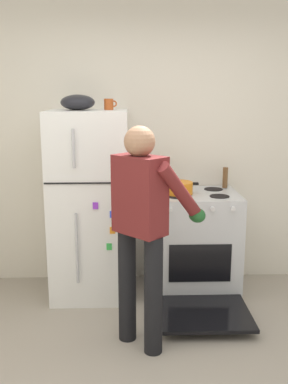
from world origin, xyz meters
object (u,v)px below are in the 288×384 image
object	(u,v)px
person_cook	(143,219)
red_pot	(179,188)
refrigerator	(90,205)
pepper_mill	(225,178)
mixing_bowl	(78,102)
coffee_mug	(109,104)
stove_range	(195,244)

from	to	relation	value
person_cook	red_pot	distance (m)	0.91
refrigerator	pepper_mill	size ratio (longest dim) A/B	8.73
person_cook	mixing_bowl	size ratio (longest dim) A/B	5.50
coffee_mug	stove_range	bearing A→B (deg)	-5.08
person_cook	coffee_mug	world-z (taller)	coffee_mug
pepper_mill	mixing_bowl	distance (m)	1.51
red_pot	coffee_mug	distance (m)	0.95
pepper_mill	stove_range	bearing A→B (deg)	-143.98
coffee_mug	mixing_bowl	size ratio (longest dim) A/B	0.39
stove_range	red_pot	bearing A→B (deg)	-168.74
refrigerator	stove_range	size ratio (longest dim) A/B	1.35
coffee_mug	refrigerator	bearing A→B (deg)	-164.60
red_pot	coffee_mug	bearing A→B (deg)	170.64
red_pot	mixing_bowl	size ratio (longest dim) A/B	1.17
stove_range	coffee_mug	distance (m)	1.47
mixing_bowl	refrigerator	bearing A→B (deg)	-0.22
refrigerator	person_cook	world-z (taller)	refrigerator
stove_range	mixing_bowl	xyz separation A→B (m)	(-1.03, 0.02, 1.27)
pepper_mill	mixing_bowl	bearing A→B (deg)	-171.44
refrigerator	person_cook	size ratio (longest dim) A/B	1.04
mixing_bowl	person_cook	bearing A→B (deg)	-59.38
coffee_mug	pepper_mill	size ratio (longest dim) A/B	0.59
person_cook	red_pot	world-z (taller)	person_cook
stove_range	coffee_mug	bearing A→B (deg)	174.92
person_cook	refrigerator	bearing A→B (deg)	116.68
refrigerator	stove_range	distance (m)	1.02
person_cook	coffee_mug	size ratio (longest dim) A/B	14.28
coffee_mug	mixing_bowl	bearing A→B (deg)	-169.22
pepper_mill	coffee_mug	bearing A→B (deg)	-172.00
red_pot	mixing_bowl	xyz separation A→B (m)	(-0.87, 0.05, 0.74)
stove_range	pepper_mill	world-z (taller)	pepper_mill
refrigerator	red_pot	xyz separation A→B (m)	(0.79, -0.05, 0.16)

